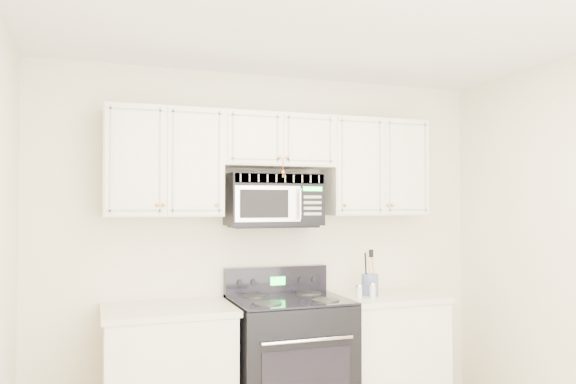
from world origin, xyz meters
name	(u,v)px	position (x,y,z in m)	size (l,w,h in m)	color
room	(378,268)	(0.00, 0.00, 1.30)	(3.51, 3.51, 2.61)	#9A7C57
base_cabinet_left	(168,381)	(-0.80, 1.44, 0.43)	(0.86, 0.65, 0.92)	white
base_cabinet_right	(381,360)	(0.80, 1.44, 0.43)	(0.86, 0.65, 0.92)	white
range	(289,362)	(0.05, 1.41, 0.48)	(0.80, 0.73, 1.13)	black
upper_cabinets	(275,160)	(0.00, 1.58, 1.93)	(2.44, 0.37, 0.75)	white
microwave	(273,200)	(-0.02, 1.57, 1.64)	(0.69, 0.39, 0.38)	black
utensil_crock	(370,284)	(0.70, 1.43, 1.00)	(0.13, 0.13, 0.34)	#47526C
shaker_salt	(359,292)	(0.54, 1.29, 0.97)	(0.04, 0.04, 0.10)	silver
shaker_pepper	(373,290)	(0.66, 1.31, 0.98)	(0.05, 0.05, 0.11)	silver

